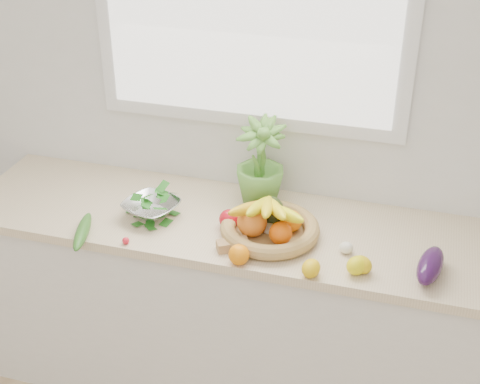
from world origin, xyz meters
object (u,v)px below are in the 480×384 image
(colander_with_spinach, at_px, (151,204))
(fruit_basket, at_px, (269,224))
(cucumber, at_px, (83,231))
(eggplant, at_px, (430,265))
(apple, at_px, (229,219))
(potted_herb, at_px, (260,161))

(colander_with_spinach, bearing_deg, fruit_basket, -0.55)
(cucumber, bearing_deg, eggplant, 5.14)
(apple, xyz_separation_m, fruit_basket, (0.17, -0.01, 0.01))
(eggplant, distance_m, cucumber, 1.32)
(apple, relative_size, fruit_basket, 0.18)
(apple, relative_size, eggplant, 0.36)
(fruit_basket, relative_size, colander_with_spinach, 1.66)
(apple, distance_m, colander_with_spinach, 0.33)
(potted_herb, bearing_deg, fruit_basket, -67.06)
(eggplant, xyz_separation_m, cucumber, (-1.32, -0.12, -0.02))
(apple, relative_size, potted_herb, 0.22)
(eggplant, distance_m, fruit_basket, 0.62)
(apple, relative_size, colander_with_spinach, 0.30)
(cucumber, relative_size, colander_with_spinach, 0.98)
(cucumber, distance_m, colander_with_spinach, 0.30)
(potted_herb, distance_m, colander_with_spinach, 0.48)
(apple, xyz_separation_m, colander_with_spinach, (-0.33, -0.01, 0.02))
(potted_herb, bearing_deg, colander_with_spinach, -149.54)
(eggplant, bearing_deg, fruit_basket, 171.49)
(potted_herb, bearing_deg, apple, -106.15)
(colander_with_spinach, bearing_deg, eggplant, -4.98)
(potted_herb, relative_size, colander_with_spinach, 1.35)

